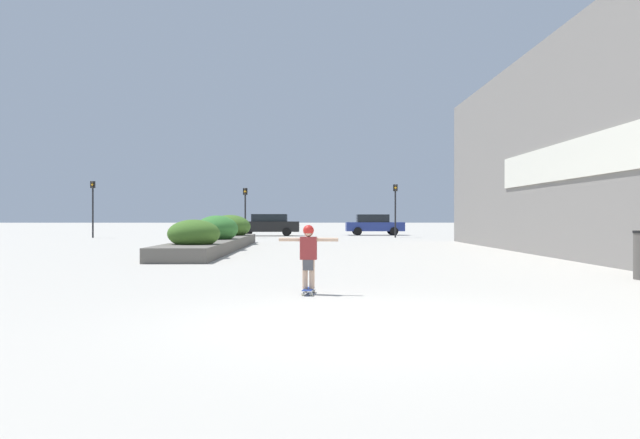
# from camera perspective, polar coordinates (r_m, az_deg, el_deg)

# --- Properties ---
(ground_plane) EXTENTS (300.00, 300.00, 0.00)m
(ground_plane) POSITION_cam_1_polar(r_m,az_deg,el_deg) (8.12, 4.54, -9.42)
(ground_plane) COLOR #ADA89E
(building_wall_right) EXTENTS (0.67, 33.70, 7.54)m
(building_wall_right) POSITION_cam_1_polar(r_m,az_deg,el_deg) (20.22, 23.88, 7.02)
(building_wall_right) COLOR gray
(building_wall_right) RESTS_ON ground_plane
(planter_box) EXTENTS (2.07, 15.73, 1.48)m
(planter_box) POSITION_cam_1_polar(r_m,az_deg,el_deg) (26.90, -9.35, -1.58)
(planter_box) COLOR #605B54
(planter_box) RESTS_ON ground_plane
(skateboard) EXTENTS (0.24, 0.64, 0.10)m
(skateboard) POSITION_cam_1_polar(r_m,az_deg,el_deg) (11.05, -1.06, -6.48)
(skateboard) COLOR navy
(skateboard) RESTS_ON ground_plane
(skateboarder) EXTENTS (1.05, 0.19, 1.12)m
(skateboarder) POSITION_cam_1_polar(r_m,az_deg,el_deg) (10.99, -1.06, -2.81)
(skateboarder) COLOR tan
(skateboarder) RESTS_ON skateboard
(car_leftmost) EXTENTS (4.70, 1.87, 1.59)m
(car_leftmost) POSITION_cam_1_polar(r_m,az_deg,el_deg) (45.79, -4.80, -0.46)
(car_leftmost) COLOR black
(car_leftmost) RESTS_ON ground_plane
(car_center_left) EXTENTS (4.38, 1.86, 1.58)m
(car_center_left) POSITION_cam_1_polar(r_m,az_deg,el_deg) (47.55, 4.97, -0.46)
(car_center_left) COLOR navy
(car_center_left) RESTS_ON ground_plane
(car_center_right) EXTENTS (4.19, 1.89, 1.47)m
(car_center_right) POSITION_cam_1_polar(r_m,az_deg,el_deg) (51.51, 16.95, -0.44)
(car_center_right) COLOR black
(car_center_right) RESTS_ON ground_plane
(traffic_light_left) EXTENTS (0.28, 0.30, 3.31)m
(traffic_light_left) POSITION_cam_1_polar(r_m,az_deg,el_deg) (41.74, -6.85, 1.45)
(traffic_light_left) COLOR black
(traffic_light_left) RESTS_ON ground_plane
(traffic_light_right) EXTENTS (0.28, 0.30, 3.56)m
(traffic_light_right) POSITION_cam_1_polar(r_m,az_deg,el_deg) (42.00, 6.91, 1.65)
(traffic_light_right) COLOR black
(traffic_light_right) RESTS_ON ground_plane
(traffic_light_far_left) EXTENTS (0.28, 0.30, 3.75)m
(traffic_light_far_left) POSITION_cam_1_polar(r_m,az_deg,el_deg) (43.89, -20.06, 1.72)
(traffic_light_far_left) COLOR black
(traffic_light_far_left) RESTS_ON ground_plane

